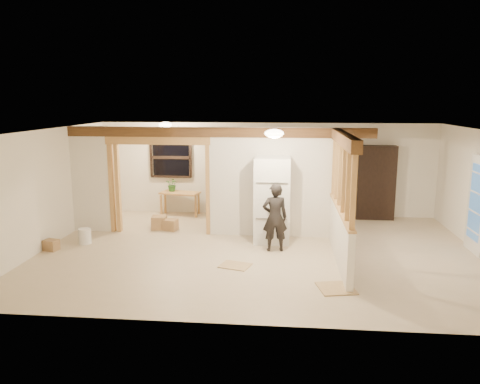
# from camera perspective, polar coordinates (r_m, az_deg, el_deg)

# --- Properties ---
(floor) EXTENTS (9.00, 6.50, 0.01)m
(floor) POSITION_cam_1_polar(r_m,az_deg,el_deg) (9.81, 2.29, -7.27)
(floor) COLOR #C5AF93
(floor) RESTS_ON ground
(ceiling) EXTENTS (9.00, 6.50, 0.01)m
(ceiling) POSITION_cam_1_polar(r_m,az_deg,el_deg) (9.33, 2.41, 7.49)
(ceiling) COLOR white
(wall_back) EXTENTS (9.00, 0.01, 2.50)m
(wall_back) POSITION_cam_1_polar(r_m,az_deg,el_deg) (12.69, 3.17, 2.78)
(wall_back) COLOR silver
(wall_back) RESTS_ON floor
(wall_front) EXTENTS (9.00, 0.01, 2.50)m
(wall_front) POSITION_cam_1_polar(r_m,az_deg,el_deg) (6.34, 0.69, -5.76)
(wall_front) COLOR silver
(wall_front) RESTS_ON floor
(wall_left) EXTENTS (0.01, 6.50, 2.50)m
(wall_left) POSITION_cam_1_polar(r_m,az_deg,el_deg) (10.72, -22.44, 0.39)
(wall_left) COLOR silver
(wall_left) RESTS_ON floor
(partition_left_stub) EXTENTS (0.90, 0.12, 2.50)m
(partition_left_stub) POSITION_cam_1_polar(r_m,az_deg,el_deg) (11.59, -17.73, 1.47)
(partition_left_stub) COLOR silver
(partition_left_stub) RESTS_ON floor
(partition_center) EXTENTS (2.80, 0.12, 2.50)m
(partition_center) POSITION_cam_1_polar(r_m,az_deg,el_deg) (10.66, 3.78, 1.17)
(partition_center) COLOR silver
(partition_center) RESTS_ON floor
(doorway_frame) EXTENTS (2.46, 0.14, 2.20)m
(doorway_frame) POSITION_cam_1_polar(r_m,az_deg,el_deg) (11.07, -9.80, 0.61)
(doorway_frame) COLOR tan
(doorway_frame) RESTS_ON floor
(header_beam_back) EXTENTS (7.00, 0.18, 0.22)m
(header_beam_back) POSITION_cam_1_polar(r_m,az_deg,el_deg) (10.63, -2.67, 7.29)
(header_beam_back) COLOR brown
(header_beam_back) RESTS_ON ceiling
(header_beam_right) EXTENTS (0.18, 3.30, 0.22)m
(header_beam_right) POSITION_cam_1_polar(r_m,az_deg,el_deg) (8.99, 12.56, 6.33)
(header_beam_right) COLOR brown
(header_beam_right) RESTS_ON ceiling
(pony_wall) EXTENTS (0.12, 3.20, 1.00)m
(pony_wall) POSITION_cam_1_polar(r_m,az_deg,el_deg) (9.33, 12.07, -5.24)
(pony_wall) COLOR silver
(pony_wall) RESTS_ON floor
(stud_partition) EXTENTS (0.14, 3.20, 1.32)m
(stud_partition) POSITION_cam_1_polar(r_m,az_deg,el_deg) (9.08, 12.37, 1.80)
(stud_partition) COLOR tan
(stud_partition) RESTS_ON pony_wall
(window_back) EXTENTS (1.12, 0.10, 1.10)m
(window_back) POSITION_cam_1_polar(r_m,az_deg,el_deg) (12.94, -8.44, 4.18)
(window_back) COLOR black
(window_back) RESTS_ON wall_back
(french_door) EXTENTS (0.12, 0.86, 2.00)m
(french_door) POSITION_cam_1_polar(r_m,az_deg,el_deg) (10.66, 26.93, -1.40)
(french_door) COLOR white
(french_door) RESTS_ON floor
(ceiling_dome_main) EXTENTS (0.36, 0.36, 0.16)m
(ceiling_dome_main) POSITION_cam_1_polar(r_m,az_deg,el_deg) (8.82, 4.19, 7.13)
(ceiling_dome_main) COLOR #FFEABF
(ceiling_dome_main) RESTS_ON ceiling
(ceiling_dome_util) EXTENTS (0.32, 0.32, 0.14)m
(ceiling_dome_util) POSITION_cam_1_polar(r_m,az_deg,el_deg) (11.99, -9.10, 8.08)
(ceiling_dome_util) COLOR #FFEABF
(ceiling_dome_util) RESTS_ON ceiling
(hanging_bulb) EXTENTS (0.07, 0.07, 0.07)m
(hanging_bulb) POSITION_cam_1_polar(r_m,az_deg,el_deg) (11.22, -7.47, 6.39)
(hanging_bulb) COLOR #FFD88C
(hanging_bulb) RESTS_ON ceiling
(refrigerator) EXTENTS (0.77, 0.75, 1.88)m
(refrigerator) POSITION_cam_1_polar(r_m,az_deg,el_deg) (10.29, 3.93, -0.95)
(refrigerator) COLOR white
(refrigerator) RESTS_ON floor
(woman) EXTENTS (0.57, 0.42, 1.43)m
(woman) POSITION_cam_1_polar(r_m,az_deg,el_deg) (9.68, 4.27, -3.11)
(woman) COLOR black
(woman) RESTS_ON floor
(work_table) EXTENTS (1.11, 0.72, 0.65)m
(work_table) POSITION_cam_1_polar(r_m,az_deg,el_deg) (12.81, -7.31, -1.43)
(work_table) COLOR tan
(work_table) RESTS_ON floor
(potted_plant) EXTENTS (0.42, 0.39, 0.37)m
(potted_plant) POSITION_cam_1_polar(r_m,az_deg,el_deg) (12.85, -8.24, 0.90)
(potted_plant) COLOR #317636
(potted_plant) RESTS_ON work_table
(shop_vac) EXTENTS (0.53, 0.53, 0.52)m
(shop_vac) POSITION_cam_1_polar(r_m,az_deg,el_deg) (12.22, -17.12, -2.75)
(shop_vac) COLOR #A62813
(shop_vac) RESTS_ON floor
(bookshelf) EXTENTS (0.97, 0.32, 1.94)m
(bookshelf) POSITION_cam_1_polar(r_m,az_deg,el_deg) (12.72, 16.23, 1.09)
(bookshelf) COLOR black
(bookshelf) RESTS_ON floor
(bucket) EXTENTS (0.27, 0.27, 0.34)m
(bucket) POSITION_cam_1_polar(r_m,az_deg,el_deg) (10.81, -18.38, -5.13)
(bucket) COLOR silver
(bucket) RESTS_ON floor
(box_util_a) EXTENTS (0.37, 0.34, 0.27)m
(box_util_a) POSITION_cam_1_polar(r_m,az_deg,el_deg) (11.44, -8.46, -3.97)
(box_util_a) COLOR #9E774C
(box_util_a) RESTS_ON floor
(box_util_b) EXTENTS (0.38, 0.38, 0.32)m
(box_util_b) POSITION_cam_1_polar(r_m,az_deg,el_deg) (11.59, -9.84, -3.69)
(box_util_b) COLOR #9E774C
(box_util_b) RESTS_ON floor
(box_front) EXTENTS (0.32, 0.28, 0.23)m
(box_front) POSITION_cam_1_polar(r_m,az_deg,el_deg) (10.60, -22.03, -6.02)
(box_front) COLOR #9E774C
(box_front) RESTS_ON floor
(floor_panel_near) EXTENTS (0.69, 0.69, 0.02)m
(floor_panel_near) POSITION_cam_1_polar(r_m,az_deg,el_deg) (8.12, 11.65, -11.41)
(floor_panel_near) COLOR tan
(floor_panel_near) RESTS_ON floor
(floor_panel_far) EXTENTS (0.65, 0.58, 0.02)m
(floor_panel_far) POSITION_cam_1_polar(r_m,az_deg,el_deg) (8.97, -0.59, -8.95)
(floor_panel_far) COLOR tan
(floor_panel_far) RESTS_ON floor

